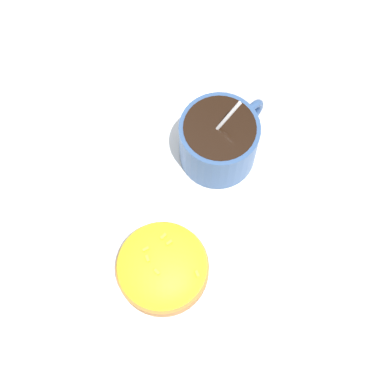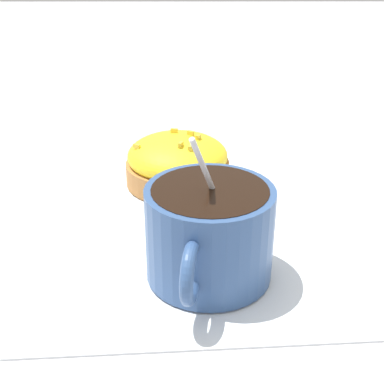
{
  "view_description": "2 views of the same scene",
  "coord_description": "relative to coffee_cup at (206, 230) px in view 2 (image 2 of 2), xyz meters",
  "views": [
    {
      "loc": [
        -0.18,
        -0.12,
        0.61
      ],
      "look_at": [
        0.01,
        0.0,
        0.04
      ],
      "focal_mm": 50.0,
      "sensor_mm": 36.0,
      "label": 1
    },
    {
      "loc": [
        0.41,
        0.0,
        0.24
      ],
      "look_at": [
        0.01,
        0.0,
        0.04
      ],
      "focal_mm": 50.0,
      "sensor_mm": 36.0,
      "label": 2
    }
  ],
  "objects": [
    {
      "name": "coffee_cup",
      "position": [
        0.0,
        0.0,
        0.0
      ],
      "size": [
        0.12,
        0.09,
        0.12
      ],
      "color": "#335184",
      "rests_on": "paper_napkin"
    },
    {
      "name": "paper_napkin",
      "position": [
        -0.08,
        -0.01,
        -0.04
      ],
      "size": [
        0.34,
        0.33,
        0.0
      ],
      "color": "white",
      "rests_on": "ground_plane"
    },
    {
      "name": "ground_plane",
      "position": [
        -0.08,
        -0.01,
        -0.04
      ],
      "size": [
        3.0,
        3.0,
        0.0
      ],
      "primitive_type": "plane",
      "color": "#B2B2B7"
    },
    {
      "name": "frosted_pastry",
      "position": [
        -0.16,
        -0.03,
        -0.02
      ],
      "size": [
        0.1,
        0.1,
        0.05
      ],
      "color": "#B2753D",
      "rests_on": "paper_napkin"
    }
  ]
}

